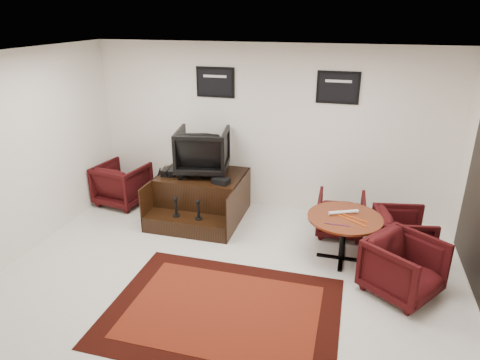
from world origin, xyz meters
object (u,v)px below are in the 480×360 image
Objects in this scene: armchair_side at (122,182)px; meeting_table at (344,222)px; shine_chair at (203,149)px; table_chair_window at (403,232)px; table_chair_corner at (404,265)px; shine_podium at (201,197)px; table_chair_back at (341,212)px.

meeting_table is (3.90, -0.89, 0.17)m from armchair_side.
armchair_side is 0.81× the size of meeting_table.
shine_chair reaches higher than table_chair_window.
table_chair_window is 0.92m from table_chair_corner.
table_chair_window is (0.80, 0.31, -0.20)m from meeting_table.
table_chair_window is at bearing -8.48° from shine_podium.
table_chair_window is (0.87, -0.45, 0.02)m from table_chair_back.
shine_podium is 2.01× the size of table_chair_back.
table_chair_back is at bearing 66.58° from table_chair_corner.
table_chair_window reaches higher than table_chair_back.
shine_chair is at bearing -169.52° from armchair_side.
shine_podium is 1.93× the size of table_chair_window.
table_chair_back is (2.30, -0.16, -0.79)m from shine_chair.
shine_chair is 2.43m from table_chair_back.
table_chair_corner is at bearing 171.23° from armchair_side.
shine_podium is 3.20m from table_chair_window.
table_chair_window is at bearing 32.03° from table_chair_corner.
table_chair_window is (4.71, -0.58, -0.04)m from armchair_side.
meeting_table is 1.35× the size of table_chair_window.
shine_podium is 1.76× the size of armchair_side.
armchair_side is 1.14× the size of table_chair_back.
table_chair_back is at bearing -172.85° from armchair_side.
armchair_side reaches higher than meeting_table.
meeting_table is at bearing -18.35° from shine_podium.
table_chair_corner is at bearing -24.02° from shine_podium.
table_chair_back is 0.89× the size of table_chair_corner.
shine_podium is at bearing 79.64° from shine_chair.
meeting_table is at bearing 176.17° from armchair_side.
table_chair_window is (3.17, -0.47, 0.04)m from shine_podium.
table_chair_corner is at bearing 166.13° from table_chair_window.
shine_chair reaches higher than armchair_side.
shine_chair is 1.13× the size of table_chair_window.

